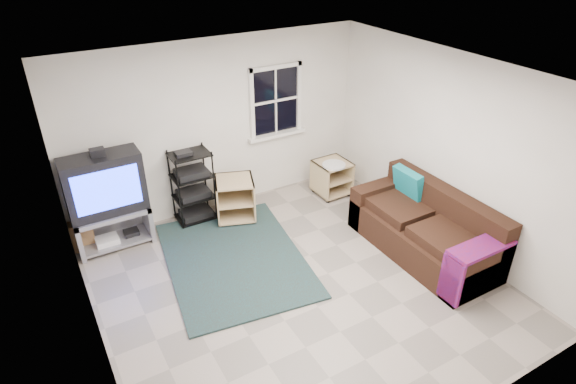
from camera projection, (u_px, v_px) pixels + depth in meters
room at (276, 105)px, 7.38m from camera, size 4.60×4.62×4.60m
tv_unit at (106, 194)px, 6.36m from camera, size 1.00×0.50×1.46m
av_rack at (193, 191)px, 7.06m from camera, size 0.57×0.41×1.13m
side_table_left at (235, 197)px, 7.20m from camera, size 0.71×0.71×0.65m
side_table_right at (331, 175)px, 7.83m from camera, size 0.53×0.56×0.60m
sofa at (426, 230)px, 6.44m from camera, size 0.93×2.10×0.96m
shag_rug at (235, 258)px, 6.44m from camera, size 2.03×2.58×0.03m
paper_bag at (82, 235)px, 6.57m from camera, size 0.29×0.19×0.41m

